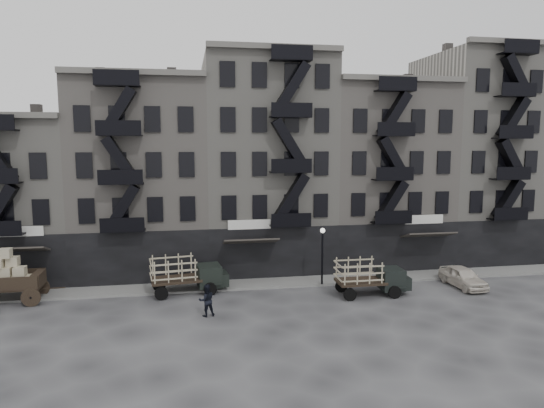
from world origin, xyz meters
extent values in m
plane|color=#38383A|center=(0.00, 0.00, 0.00)|extent=(140.00, 140.00, 0.00)
cube|color=slate|center=(0.00, 3.75, 0.07)|extent=(55.00, 2.50, 0.15)
cube|color=gray|center=(-20.00, 10.00, 6.00)|extent=(10.00, 10.00, 12.00)
cube|color=#4C4744|center=(-17.50, 10.00, 12.60)|extent=(0.70, 0.70, 1.20)
cube|color=gray|center=(-10.00, 10.00, 7.50)|extent=(10.00, 10.00, 15.00)
cube|color=black|center=(-10.00, 5.05, 2.00)|extent=(10.00, 0.35, 4.00)
cube|color=#595651|center=(-10.00, 4.85, 15.20)|extent=(10.00, 0.50, 0.40)
cube|color=#4C4744|center=(-13.00, 10.00, 15.60)|extent=(0.70, 0.70, 1.20)
cube|color=#4C4744|center=(-7.50, 10.00, 15.60)|extent=(0.70, 0.70, 1.20)
cube|color=gray|center=(0.00, 10.00, 8.50)|extent=(10.00, 10.00, 17.00)
cube|color=black|center=(0.00, 5.05, 2.00)|extent=(10.00, 0.35, 4.00)
cube|color=#595651|center=(0.00, 4.85, 17.20)|extent=(10.00, 0.50, 0.40)
cube|color=#4C4744|center=(-3.00, 10.00, 17.60)|extent=(0.70, 0.70, 1.20)
cube|color=#4C4744|center=(2.50, 10.00, 17.60)|extent=(0.70, 0.70, 1.20)
cube|color=gray|center=(10.00, 10.00, 7.50)|extent=(10.00, 10.00, 15.00)
cube|color=black|center=(10.00, 5.05, 2.00)|extent=(10.00, 0.35, 4.00)
cube|color=#595651|center=(10.00, 4.85, 15.20)|extent=(10.00, 0.50, 0.40)
cube|color=#4C4744|center=(7.00, 10.00, 15.60)|extent=(0.70, 0.70, 1.20)
cube|color=#4C4744|center=(12.50, 10.00, 15.60)|extent=(0.70, 0.70, 1.20)
cube|color=gray|center=(20.00, 10.00, 9.00)|extent=(10.00, 10.00, 18.00)
cube|color=black|center=(20.00, 5.05, 2.00)|extent=(10.00, 0.35, 4.00)
cube|color=#595651|center=(20.00, 4.85, 18.20)|extent=(10.00, 0.50, 0.40)
cube|color=#4C4744|center=(17.00, 10.00, 18.60)|extent=(0.70, 0.70, 1.20)
cube|color=#4C4744|center=(22.50, 10.00, 18.60)|extent=(0.70, 0.70, 1.20)
cylinder|color=black|center=(3.00, 2.60, 2.00)|extent=(0.14, 0.14, 4.00)
sphere|color=silver|center=(3.00, 2.60, 4.10)|extent=(0.36, 0.36, 0.36)
cube|color=black|center=(-18.00, 2.60, 1.09)|extent=(3.95, 2.12, 0.22)
cylinder|color=black|center=(-16.46, 1.53, 0.60)|extent=(1.20, 0.12, 1.20)
cylinder|color=black|center=(-16.49, 3.71, 0.60)|extent=(1.20, 0.12, 1.20)
cube|color=black|center=(-16.26, 2.62, 1.53)|extent=(0.57, 1.75, 0.87)
cube|color=black|center=(-7.40, 2.52, 1.04)|extent=(3.59, 2.39, 0.18)
cube|color=black|center=(-5.14, 2.82, 1.14)|extent=(1.80, 1.97, 1.48)
cube|color=black|center=(-4.26, 2.93, 0.84)|extent=(0.97, 1.57, 0.89)
cylinder|color=black|center=(-5.11, 1.82, 0.44)|extent=(0.91, 0.33, 0.89)
cylinder|color=black|center=(-5.36, 3.78, 0.44)|extent=(0.91, 0.33, 0.89)
cylinder|color=black|center=(-8.35, 1.40, 0.44)|extent=(0.91, 0.33, 0.89)
cylinder|color=black|center=(-8.60, 3.37, 0.44)|extent=(0.91, 0.33, 0.89)
cube|color=black|center=(4.97, 0.01, 0.99)|extent=(3.24, 1.93, 0.17)
cube|color=black|center=(7.15, -0.02, 1.09)|extent=(1.53, 1.72, 1.42)
cube|color=black|center=(8.00, -0.03, 0.81)|extent=(0.77, 1.43, 0.85)
cylinder|color=black|center=(7.04, -0.96, 0.43)|extent=(0.85, 0.22, 0.85)
cylinder|color=black|center=(7.06, 0.93, 0.43)|extent=(0.85, 0.22, 0.85)
cylinder|color=black|center=(3.92, -0.93, 0.43)|extent=(0.85, 0.22, 0.85)
cylinder|color=black|center=(3.94, 0.96, 0.43)|extent=(0.85, 0.22, 0.85)
imported|color=silver|center=(13.00, 0.67, 0.73)|extent=(1.94, 4.38, 1.46)
imported|color=black|center=(-5.50, -2.08, 0.99)|extent=(1.08, 0.91, 1.97)
camera|label=1|loc=(-6.50, -30.43, 10.49)|focal=32.00mm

